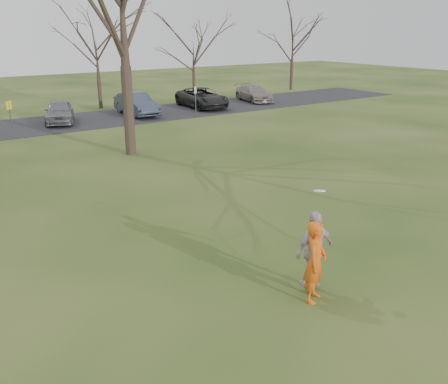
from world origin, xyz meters
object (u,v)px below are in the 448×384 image
(player_defender, at_px, (315,262))
(car_5, at_px, (136,104))
(big_tree, at_px, (122,2))
(car_4, at_px, (59,111))
(car_7, at_px, (254,93))
(catching_play, at_px, (314,249))
(car_6, at_px, (202,98))

(player_defender, relative_size, car_5, 0.41)
(big_tree, bearing_deg, car_4, 92.54)
(car_4, height_order, car_7, car_4)
(car_4, distance_m, catching_play, 24.63)
(car_4, relative_size, catching_play, 1.79)
(car_4, bearing_deg, player_defender, -75.05)
(player_defender, bearing_deg, car_7, 22.65)
(car_4, xyz_separation_m, car_7, (16.26, 0.46, -0.08))
(catching_play, distance_m, big_tree, 15.80)
(car_7, bearing_deg, big_tree, -135.61)
(car_5, relative_size, car_7, 1.05)
(car_7, xyz_separation_m, catching_play, (-17.71, -25.05, 0.39))
(car_5, bearing_deg, car_6, 4.04)
(player_defender, distance_m, catching_play, 0.42)
(car_4, xyz_separation_m, catching_play, (-1.45, -24.59, 0.31))
(player_defender, relative_size, catching_play, 0.81)
(player_defender, distance_m, car_5, 25.73)
(big_tree, bearing_deg, car_6, 44.09)
(car_7, xyz_separation_m, big_tree, (-15.81, -10.53, 6.32))
(car_4, relative_size, car_7, 0.96)
(catching_play, relative_size, big_tree, 0.17)
(player_defender, distance_m, big_tree, 16.16)
(car_4, xyz_separation_m, car_5, (5.34, -0.16, 0.04))
(player_defender, relative_size, car_7, 0.44)
(car_5, xyz_separation_m, catching_play, (-6.79, -24.43, 0.27))
(car_4, distance_m, car_7, 16.26)
(big_tree, bearing_deg, car_7, 33.67)
(player_defender, height_order, car_4, player_defender)
(car_4, distance_m, car_5, 5.34)
(car_5, bearing_deg, player_defender, -104.65)
(car_5, relative_size, car_6, 0.87)
(car_6, relative_size, car_7, 1.21)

